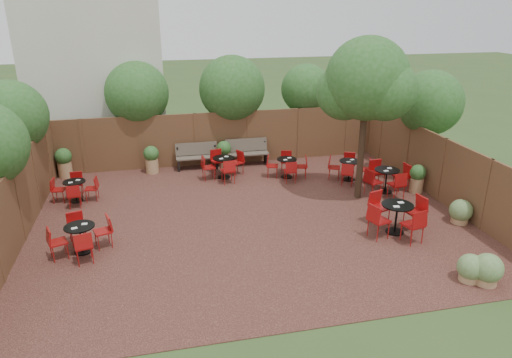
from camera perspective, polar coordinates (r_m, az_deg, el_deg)
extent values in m
plane|color=#354F23|center=(13.39, -0.72, -4.84)|extent=(80.00, 80.00, 0.00)
cube|color=black|center=(13.38, -0.72, -4.80)|extent=(12.00, 10.00, 0.02)
cube|color=brown|center=(17.66, -4.12, 5.00)|extent=(12.00, 0.08, 2.00)
cube|color=brown|center=(13.22, -27.13, -2.87)|extent=(0.08, 10.00, 2.00)
cube|color=brown|center=(15.31, 21.81, 1.01)|extent=(0.08, 10.00, 2.00)
cube|color=beige|center=(19.99, -19.03, 14.58)|extent=(5.00, 4.00, 8.00)
sphere|color=#24531B|center=(15.69, -27.79, 6.82)|extent=(2.13, 2.13, 2.13)
sphere|color=#24531B|center=(17.79, -14.36, 10.13)|extent=(2.31, 2.31, 2.31)
sphere|color=#24531B|center=(17.92, -2.95, 10.99)|extent=(2.49, 2.49, 2.49)
sphere|color=#24531B|center=(18.87, 6.12, 10.91)|extent=(1.96, 1.96, 1.96)
sphere|color=#24531B|center=(16.82, 20.54, 8.74)|extent=(2.17, 2.17, 2.17)
cylinder|color=black|center=(14.49, 12.88, 4.99)|extent=(0.24, 0.24, 3.91)
sphere|color=#24531B|center=(14.13, 13.46, 11.86)|extent=(2.43, 2.43, 2.43)
sphere|color=#24531B|center=(14.35, 10.79, 10.45)|extent=(1.70, 1.70, 1.70)
sphere|color=#24531B|center=(14.00, 15.57, 10.46)|extent=(1.78, 1.78, 1.78)
cube|color=brown|center=(17.27, -7.21, 2.64)|extent=(1.53, 0.46, 0.05)
cube|color=brown|center=(17.38, -7.32, 3.70)|extent=(1.53, 0.12, 0.46)
cube|color=black|center=(17.30, -9.45, 1.73)|extent=(0.06, 0.46, 0.41)
cube|color=black|center=(17.42, -4.91, 2.07)|extent=(0.06, 0.46, 0.41)
cube|color=brown|center=(17.52, -1.07, 3.13)|extent=(1.59, 0.49, 0.05)
cube|color=brown|center=(17.64, -1.21, 4.22)|extent=(1.59, 0.13, 0.48)
cube|color=black|center=(17.48, -3.37, 2.21)|extent=(0.07, 0.48, 0.42)
cube|color=black|center=(17.75, 1.21, 2.54)|extent=(0.07, 0.48, 0.42)
cylinder|color=black|center=(16.50, 11.25, -0.04)|extent=(0.41, 0.41, 0.03)
cylinder|color=black|center=(16.39, 11.34, 1.04)|extent=(0.05, 0.05, 0.66)
cylinder|color=black|center=(16.28, 11.42, 2.16)|extent=(0.71, 0.71, 0.03)
cube|color=white|center=(16.38, 11.68, 2.34)|extent=(0.16, 0.14, 0.01)
cube|color=white|center=(16.14, 11.28, 2.08)|extent=(0.16, 0.14, 0.01)
cylinder|color=black|center=(13.11, 16.59, -6.19)|extent=(0.48, 0.48, 0.03)
cylinder|color=black|center=(12.94, 16.76, -4.66)|extent=(0.05, 0.05, 0.77)
cylinder|color=black|center=(12.78, 16.94, -3.06)|extent=(0.83, 0.83, 0.03)
cube|color=white|center=(12.91, 17.28, -2.75)|extent=(0.18, 0.15, 0.02)
cube|color=white|center=(12.62, 16.80, -3.24)|extent=(0.18, 0.15, 0.02)
cylinder|color=black|center=(16.42, -3.94, 0.23)|extent=(0.44, 0.44, 0.03)
cylinder|color=black|center=(16.30, -3.97, 1.39)|extent=(0.05, 0.05, 0.69)
cylinder|color=black|center=(16.19, -4.00, 2.58)|extent=(0.75, 0.75, 0.03)
cube|color=white|center=(16.27, -3.63, 2.77)|extent=(0.16, 0.13, 0.01)
cube|color=white|center=(16.06, -4.29, 2.50)|extent=(0.16, 0.13, 0.01)
cylinder|color=black|center=(12.40, -20.41, -8.30)|extent=(0.42, 0.42, 0.03)
cylinder|color=black|center=(12.25, -20.61, -6.91)|extent=(0.05, 0.05, 0.67)
cylinder|color=black|center=(12.10, -20.81, -5.45)|extent=(0.73, 0.73, 0.03)
cube|color=white|center=(12.14, -20.25, -5.17)|extent=(0.16, 0.13, 0.01)
cube|color=white|center=(12.00, -21.35, -5.63)|extent=(0.16, 0.13, 0.01)
cylinder|color=black|center=(15.73, 15.48, -1.46)|extent=(0.45, 0.45, 0.03)
cylinder|color=black|center=(15.60, 15.60, -0.22)|extent=(0.05, 0.05, 0.72)
cylinder|color=black|center=(15.48, 15.74, 1.07)|extent=(0.78, 0.78, 0.03)
cube|color=white|center=(15.59, 16.01, 1.28)|extent=(0.16, 0.13, 0.02)
cube|color=white|center=(15.32, 15.62, 0.97)|extent=(0.16, 0.13, 0.02)
cylinder|color=black|center=(15.49, -21.06, -2.49)|extent=(0.39, 0.39, 0.03)
cylinder|color=black|center=(15.38, -21.21, -1.42)|extent=(0.04, 0.04, 0.62)
cylinder|color=black|center=(15.27, -21.36, -0.31)|extent=(0.67, 0.67, 0.03)
cube|color=white|center=(15.31, -20.94, -0.12)|extent=(0.12, 0.09, 0.01)
cube|color=white|center=(15.18, -21.75, -0.41)|extent=(0.12, 0.09, 0.01)
cylinder|color=black|center=(16.46, 3.76, 0.27)|extent=(0.40, 0.40, 0.03)
cylinder|color=black|center=(16.35, 3.78, 1.34)|extent=(0.05, 0.05, 0.64)
cylinder|color=black|center=(16.24, 3.81, 2.43)|extent=(0.69, 0.69, 0.03)
cube|color=white|center=(16.33, 4.11, 2.61)|extent=(0.14, 0.11, 0.01)
cube|color=white|center=(16.11, 3.61, 2.36)|extent=(0.14, 0.11, 0.01)
cylinder|color=#A27A51|center=(17.20, -12.59, 1.59)|extent=(0.45, 0.45, 0.52)
sphere|color=#24531B|center=(17.06, -12.71, 3.07)|extent=(0.54, 0.54, 0.54)
cylinder|color=#A27A51|center=(17.52, -3.91, 2.39)|extent=(0.44, 0.44, 0.51)
sphere|color=#24531B|center=(17.38, -3.94, 3.80)|extent=(0.53, 0.53, 0.53)
cylinder|color=#A27A51|center=(17.69, -22.30, 1.08)|extent=(0.48, 0.48, 0.55)
sphere|color=#24531B|center=(17.54, -22.51, 2.58)|extent=(0.57, 0.57, 0.57)
cylinder|color=#A27A51|center=(15.93, 19.01, -0.70)|extent=(0.42, 0.42, 0.49)
sphere|color=#24531B|center=(15.78, 19.19, 0.76)|extent=(0.51, 0.51, 0.51)
cylinder|color=#A27A51|center=(11.53, 24.60, -10.79)|extent=(0.43, 0.43, 0.19)
sphere|color=#56763D|center=(11.41, 24.78, -9.74)|extent=(0.58, 0.58, 0.58)
cylinder|color=#A27A51|center=(11.58, 26.27, -10.89)|extent=(0.48, 0.48, 0.22)
sphere|color=#56763D|center=(11.45, 26.49, -9.73)|extent=(0.65, 0.65, 0.65)
cylinder|color=#A27A51|center=(14.25, 23.63, -4.51)|extent=(0.46, 0.46, 0.21)
sphere|color=#56763D|center=(14.15, 23.78, -3.55)|extent=(0.63, 0.63, 0.63)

